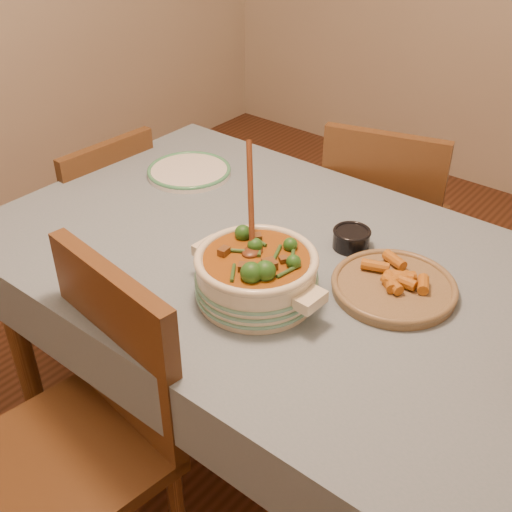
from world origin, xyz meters
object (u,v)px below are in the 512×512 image
(white_plate, at_px, (189,171))
(chair_near, at_px, (89,425))
(dining_table, at_px, (276,282))
(condiment_bowl, at_px, (351,238))
(chair_far, at_px, (383,221))
(stew_casserole, at_px, (256,272))
(fried_plate, at_px, (394,285))
(chair_left, at_px, (101,223))

(white_plate, bearing_deg, chair_near, -62.13)
(white_plate, bearing_deg, dining_table, -21.05)
(condiment_bowl, bearing_deg, chair_far, 108.38)
(stew_casserole, xyz_separation_m, chair_near, (-0.18, -0.43, -0.30))
(fried_plate, xyz_separation_m, chair_near, (-0.43, -0.66, -0.24))
(stew_casserole, height_order, condiment_bowl, stew_casserole)
(white_plate, xyz_separation_m, condiment_bowl, (0.67, -0.04, 0.02))
(fried_plate, distance_m, chair_far, 0.81)
(dining_table, height_order, fried_plate, fried_plate)
(chair_near, bearing_deg, chair_left, 146.45)
(condiment_bowl, relative_size, chair_left, 0.14)
(white_plate, distance_m, chair_near, 0.95)
(fried_plate, height_order, chair_far, chair_far)
(white_plate, distance_m, chair_far, 0.75)
(white_plate, bearing_deg, condiment_bowl, -3.42)
(white_plate, relative_size, chair_left, 0.37)
(fried_plate, bearing_deg, condiment_bowl, 150.79)
(stew_casserole, relative_size, white_plate, 1.25)
(dining_table, bearing_deg, chair_near, -99.60)
(dining_table, xyz_separation_m, stew_casserole, (0.07, -0.18, 0.17))
(fried_plate, relative_size, chair_left, 0.46)
(fried_plate, bearing_deg, chair_left, 178.33)
(white_plate, relative_size, chair_near, 0.33)
(stew_casserole, distance_m, chair_far, 0.97)
(dining_table, bearing_deg, condiment_bowl, 50.71)
(white_plate, xyz_separation_m, chair_far, (0.48, 0.52, -0.26))
(fried_plate, relative_size, chair_far, 0.42)
(white_plate, bearing_deg, chair_left, -163.68)
(white_plate, xyz_separation_m, chair_near, (0.43, -0.81, -0.24))
(chair_far, height_order, chair_left, chair_far)
(dining_table, bearing_deg, fried_plate, 9.61)
(chair_far, xyz_separation_m, chair_near, (-0.05, -1.33, 0.02))
(white_plate, relative_size, condiment_bowl, 2.68)
(dining_table, relative_size, condiment_bowl, 14.67)
(white_plate, distance_m, condiment_bowl, 0.67)
(stew_casserole, relative_size, chair_left, 0.46)
(dining_table, height_order, stew_casserole, stew_casserole)
(fried_plate, distance_m, chair_left, 1.29)
(chair_far, bearing_deg, white_plate, 30.93)
(dining_table, height_order, chair_left, chair_left)
(stew_casserole, height_order, white_plate, stew_casserole)
(white_plate, distance_m, fried_plate, 0.88)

